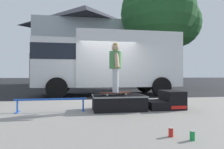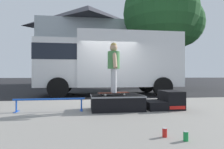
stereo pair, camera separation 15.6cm
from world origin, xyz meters
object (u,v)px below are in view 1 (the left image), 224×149
Objects in this scene: kicker_ramp at (167,101)px; street_tree_main at (162,16)px; skater_kid at (115,63)px; soda_can at (192,136)px; skate_box at (119,102)px; grind_rail at (51,101)px; skateboard at (115,93)px; box_truck at (107,61)px; soda_can_b at (171,132)px.

kicker_ramp is 0.10× the size of street_tree_main.
skater_kid is 9.94× the size of soda_can.
skate_box is 1.42× the size of kicker_ramp.
street_tree_main is (7.07, 9.52, 5.36)m from grind_rail.
skate_box is 0.24m from skateboard.
skater_kid is at bearing -95.57° from box_truck.
street_tree_main is (5.51, 9.57, 5.17)m from skateboard.
box_truck reaches higher than soda_can_b.
box_truck is (0.08, 7.05, 1.52)m from soda_can_b.
soda_can_b is (0.39, -2.20, -1.11)m from skater_kid.
kicker_ramp is at bearing 72.14° from soda_can.
skater_kid is at bearing 100.17° from soda_can_b.
street_tree_main is at bearing 66.52° from soda_can_b.
soda_can_b is at bearing -90.64° from box_truck.
kicker_ramp reaches higher than soda_can_b.
box_truck is at bearing 85.36° from skate_box.
grind_rail is 1.34× the size of skater_kid.
skater_kid is (-1.37, 0.02, 0.98)m from kicker_ramp.
grind_rail reaches higher than soda_can.
kicker_ramp reaches higher than skate_box.
box_truck reaches higher than skater_kid.
skater_kid is 9.94× the size of soda_can_b.
soda_can is 0.02× the size of box_truck.
grind_rail is 2.09× the size of skateboard.
kicker_ramp is 7.27× the size of soda_can.
kicker_ramp is at bearing 65.91° from soda_can_b.
soda_can is (0.60, -2.39, -0.36)m from skateboard.
box_truck is (0.47, 4.85, 0.41)m from skater_kid.
street_tree_main is at bearing 43.17° from box_truck.
kicker_ramp reaches higher than grind_rail.
grind_rail is 1.82m from skater_kid.
kicker_ramp is 1.68m from skater_kid.
kicker_ramp is 2.39m from soda_can_b.
kicker_ramp is at bearing -113.34° from street_tree_main.
grind_rail is 0.19× the size of street_tree_main.
grind_rail is at bearing 177.64° from skate_box.
grind_rail is at bearing 178.67° from kicker_ramp.
street_tree_main is (4.14, 9.59, 5.40)m from kicker_ramp.
soda_can_b is (1.96, -2.25, -0.18)m from grind_rail.
skate_box is at bearing -94.64° from box_truck.
kicker_ramp is 0.54× the size of grind_rail.
street_tree_main is (5.43, 9.59, 5.40)m from skate_box.
street_tree_main is at bearing 67.71° from soda_can.
skateboard is 2.49m from soda_can.
box_truck is 7.98m from street_tree_main.
soda_can is at bearing -112.29° from street_tree_main.
skate_box is 5.08m from box_truck.
soda_can_b is 7.21m from box_truck.
box_truck reaches higher than skate_box.
box_truck is at bearing 100.41° from kicker_ramp.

